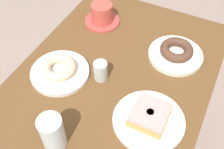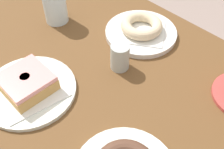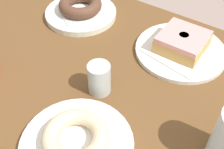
{
  "view_description": "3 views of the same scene",
  "coord_description": "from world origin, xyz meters",
  "px_view_note": "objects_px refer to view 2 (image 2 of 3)",
  "views": [
    {
      "loc": [
        0.44,
        0.26,
        1.46
      ],
      "look_at": [
        -0.07,
        0.01,
        0.78
      ],
      "focal_mm": 44.37,
      "sensor_mm": 36.0,
      "label": 1
    },
    {
      "loc": [
        -0.41,
        0.31,
        1.23
      ],
      "look_at": [
        -0.1,
        0.01,
        0.77
      ],
      "focal_mm": 43.58,
      "sensor_mm": 36.0,
      "label": 2
    },
    {
      "loc": [
        0.17,
        -0.35,
        1.19
      ],
      "look_at": [
        -0.07,
        -0.0,
        0.76
      ],
      "focal_mm": 45.85,
      "sensor_mm": 36.0,
      "label": 3
    }
  ],
  "objects_px": {
    "plate_glazed_square": "(30,90)",
    "plate_sugar_ring": "(141,33)",
    "water_glass": "(55,4)",
    "donut_glazed_square": "(27,82)",
    "sugar_jar": "(120,57)",
    "donut_sugar_ring": "(142,26)"
  },
  "relations": [
    {
      "from": "donut_sugar_ring",
      "to": "donut_glazed_square",
      "type": "bearing_deg",
      "value": 83.23
    },
    {
      "from": "water_glass",
      "to": "donut_glazed_square",
      "type": "bearing_deg",
      "value": 130.47
    },
    {
      "from": "plate_glazed_square",
      "to": "donut_glazed_square",
      "type": "height_order",
      "value": "donut_glazed_square"
    },
    {
      "from": "plate_sugar_ring",
      "to": "sugar_jar",
      "type": "height_order",
      "value": "sugar_jar"
    },
    {
      "from": "water_glass",
      "to": "sugar_jar",
      "type": "distance_m",
      "value": 0.27
    },
    {
      "from": "donut_sugar_ring",
      "to": "sugar_jar",
      "type": "bearing_deg",
      "value": 109.76
    },
    {
      "from": "water_glass",
      "to": "plate_sugar_ring",
      "type": "bearing_deg",
      "value": -149.67
    },
    {
      "from": "donut_sugar_ring",
      "to": "water_glass",
      "type": "relative_size",
      "value": 1.02
    },
    {
      "from": "plate_sugar_ring",
      "to": "donut_glazed_square",
      "type": "bearing_deg",
      "value": 83.23
    },
    {
      "from": "plate_glazed_square",
      "to": "water_glass",
      "type": "relative_size",
      "value": 1.92
    },
    {
      "from": "donut_glazed_square",
      "to": "sugar_jar",
      "type": "relative_size",
      "value": 1.5
    },
    {
      "from": "plate_glazed_square",
      "to": "water_glass",
      "type": "height_order",
      "value": "water_glass"
    },
    {
      "from": "plate_sugar_ring",
      "to": "water_glass",
      "type": "relative_size",
      "value": 1.78
    },
    {
      "from": "donut_glazed_square",
      "to": "plate_sugar_ring",
      "type": "xyz_separation_m",
      "value": [
        -0.04,
        -0.34,
        -0.03
      ]
    },
    {
      "from": "plate_glazed_square",
      "to": "donut_glazed_square",
      "type": "relative_size",
      "value": 2.07
    },
    {
      "from": "plate_sugar_ring",
      "to": "donut_sugar_ring",
      "type": "relative_size",
      "value": 1.73
    },
    {
      "from": "donut_sugar_ring",
      "to": "sugar_jar",
      "type": "distance_m",
      "value": 0.14
    },
    {
      "from": "plate_glazed_square",
      "to": "plate_sugar_ring",
      "type": "distance_m",
      "value": 0.34
    },
    {
      "from": "plate_sugar_ring",
      "to": "plate_glazed_square",
      "type": "bearing_deg",
      "value": 83.23
    },
    {
      "from": "plate_glazed_square",
      "to": "water_glass",
      "type": "bearing_deg",
      "value": -49.53
    },
    {
      "from": "plate_glazed_square",
      "to": "donut_glazed_square",
      "type": "xyz_separation_m",
      "value": [
        0.0,
        -0.0,
        0.03
      ]
    },
    {
      "from": "donut_glazed_square",
      "to": "sugar_jar",
      "type": "distance_m",
      "value": 0.22
    }
  ]
}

